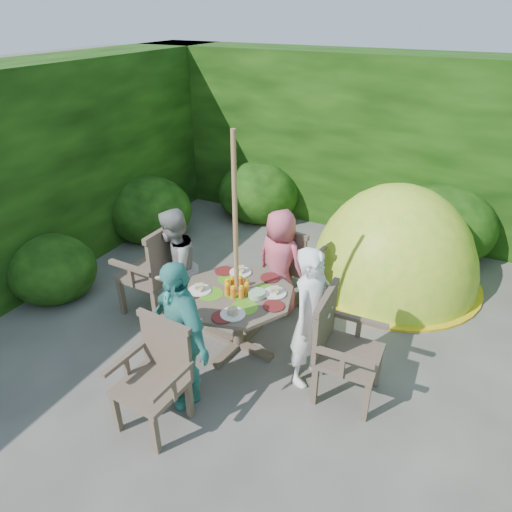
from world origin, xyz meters
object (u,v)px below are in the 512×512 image
at_px(child_back, 280,262).
at_px(child_front, 180,334).
at_px(garden_chair_left, 156,269).
at_px(garden_chair_right, 341,346).
at_px(child_left, 175,269).
at_px(garden_chair_back, 293,261).
at_px(patio_table, 238,301).
at_px(garden_chair_front, 156,374).
at_px(child_right, 312,318).
at_px(dome_tent, 390,280).
at_px(parasol_pole, 236,251).

xyz_separation_m(child_back, child_front, (-0.18, -1.59, 0.08)).
bearing_deg(garden_chair_left, garden_chair_right, 84.49).
bearing_deg(garden_chair_right, child_left, 81.20).
height_order(garden_chair_back, child_left, child_left).
height_order(patio_table, garden_chair_front, garden_chair_front).
xyz_separation_m(patio_table, child_right, (0.79, -0.09, 0.13)).
bearing_deg(dome_tent, child_right, -101.14).
bearing_deg(child_right, garden_chair_right, -85.56).
bearing_deg(garden_chair_front, garden_chair_left, 131.64).
distance_m(parasol_pole, garden_chair_right, 1.24).
distance_m(parasol_pole, dome_tent, 2.52).
relative_size(child_right, child_front, 0.99).
bearing_deg(garden_chair_front, dome_tent, 72.10).
bearing_deg(garden_chair_left, child_left, 83.45).
distance_m(parasol_pole, child_right, 0.91).
height_order(patio_table, garden_chair_left, garden_chair_left).
distance_m(garden_chair_front, child_right, 1.38).
height_order(garden_chair_right, garden_chair_back, garden_chair_right).
bearing_deg(child_back, child_right, 139.61).
relative_size(garden_chair_left, child_left, 0.80).
relative_size(garden_chair_left, child_front, 0.76).
height_order(garden_chair_back, dome_tent, dome_tent).
relative_size(child_front, dome_tent, 0.55).
xyz_separation_m(garden_chair_left, garden_chair_back, (1.20, 0.96, -0.08)).
bearing_deg(child_back, garden_chair_front, 94.50).
distance_m(parasol_pole, child_left, 0.92).
bearing_deg(garden_chair_right, dome_tent, -2.16).
height_order(patio_table, child_right, child_right).
bearing_deg(parasol_pole, garden_chair_front, -96.76).
relative_size(patio_table, parasol_pole, 0.56).
bearing_deg(child_front, garden_chair_right, 54.81).
distance_m(parasol_pole, child_front, 0.90).
height_order(garden_chair_right, child_right, child_right).
bearing_deg(child_back, parasol_pole, 94.61).
bearing_deg(garden_chair_front, child_back, 87.16).
bearing_deg(dome_tent, garden_chair_back, -140.37).
distance_m(patio_table, dome_tent, 2.33).
distance_m(parasol_pole, garden_chair_left, 1.22).
bearing_deg(child_left, child_right, 75.98).
xyz_separation_m(parasol_pole, garden_chair_right, (1.09, -0.14, -0.59)).
height_order(garden_chair_left, garden_chair_back, garden_chair_left).
xyz_separation_m(garden_chair_front, dome_tent, (1.23, 3.08, -0.48)).
distance_m(garden_chair_back, child_back, 0.33).
relative_size(garden_chair_front, child_front, 0.65).
relative_size(garden_chair_front, child_back, 0.74).
height_order(parasol_pole, child_back, parasol_pole).
height_order(parasol_pole, child_left, parasol_pole).
height_order(child_back, child_front, child_front).
relative_size(parasol_pole, child_back, 1.82).
relative_size(patio_table, child_right, 0.92).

